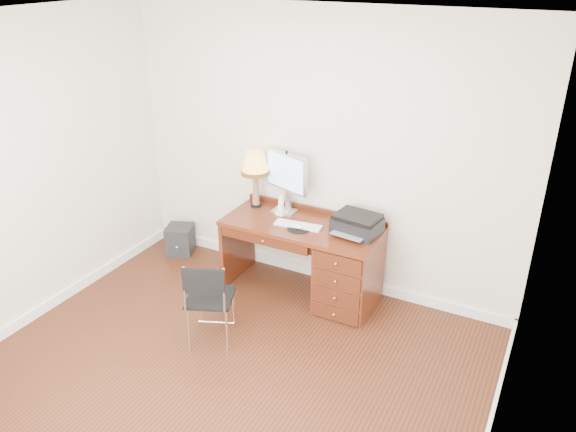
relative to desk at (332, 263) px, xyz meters
The scene contains 12 objects.
ground 1.50m from the desk, 102.93° to the right, with size 4.00×4.00×0.00m, color #34160B.
room_shell 0.91m from the desk, 112.63° to the right, with size 4.00×4.00×4.00m.
desk is the anchor object (origin of this frame).
monitor 0.95m from the desk, 161.66° to the left, with size 0.51×0.25×0.60m.
keyboard 0.48m from the desk, behind, with size 0.45×0.13×0.02m, color white.
mouse_pad 0.47m from the desk, 159.54° to the right, with size 0.22×0.22×0.04m.
printer 0.48m from the desk, 17.65° to the left, with size 0.44×0.37×0.18m.
leg_lamp 1.21m from the desk, 169.85° to the left, with size 0.28×0.28×0.58m.
phone 0.72m from the desk, behind, with size 0.10×0.10×0.19m.
pen_cup 0.43m from the desk, 87.17° to the left, with size 0.08×0.08×0.10m, color black.
chair 1.30m from the desk, 121.22° to the right, with size 0.50×0.51×0.81m.
equipment_box 1.90m from the desk, behind, with size 0.28×0.28×0.32m, color black.
Camera 1 is at (2.09, -2.89, 3.07)m, focal length 35.00 mm.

